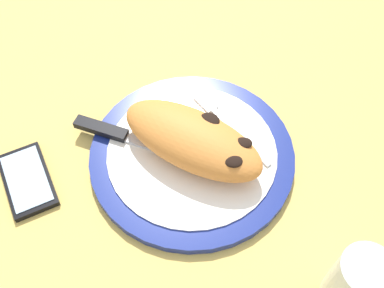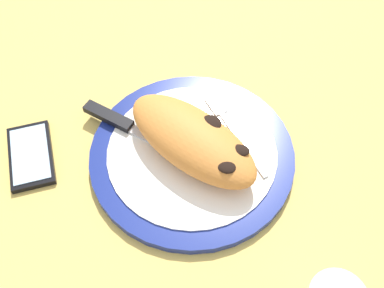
% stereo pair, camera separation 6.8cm
% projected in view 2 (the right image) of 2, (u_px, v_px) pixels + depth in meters
% --- Properties ---
extents(ground_plane, '(1.50, 1.50, 0.03)m').
position_uv_depth(ground_plane, '(192.00, 163.00, 0.73)').
color(ground_plane, '#DBB756').
extents(plate, '(0.32, 0.32, 0.02)m').
position_uv_depth(plate, '(192.00, 155.00, 0.71)').
color(plate, navy).
rests_on(plate, ground_plane).
extents(calzone, '(0.25, 0.16, 0.06)m').
position_uv_depth(calzone, '(195.00, 139.00, 0.67)').
color(calzone, orange).
rests_on(calzone, plate).
extents(fork, '(0.18, 0.03, 0.00)m').
position_uv_depth(fork, '(231.00, 127.00, 0.72)').
color(fork, silver).
rests_on(fork, plate).
extents(knife, '(0.21, 0.12, 0.01)m').
position_uv_depth(knife, '(125.00, 125.00, 0.72)').
color(knife, silver).
rests_on(knife, plate).
extents(smartphone, '(0.13, 0.10, 0.01)m').
position_uv_depth(smartphone, '(31.00, 155.00, 0.71)').
color(smartphone, black).
rests_on(smartphone, ground_plane).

